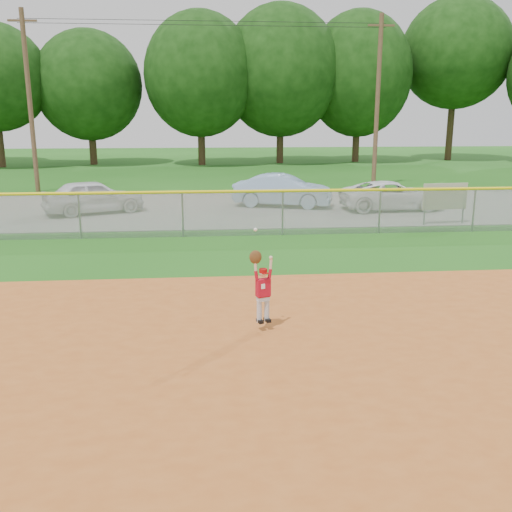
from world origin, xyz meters
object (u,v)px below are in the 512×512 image
at_px(car_white_a, 94,196).
at_px(ballplayer, 262,287).
at_px(sponsor_sign, 445,198).
at_px(car_white_b, 392,195).
at_px(car_blue, 283,190).

distance_m(car_white_a, ballplayer, 14.62).
distance_m(car_white_a, sponsor_sign, 13.74).
bearing_deg(car_white_b, car_blue, 71.26).
xyz_separation_m(car_blue, ballplayer, (-2.35, -14.55, 0.17)).
relative_size(car_white_a, sponsor_sign, 2.32).
xyz_separation_m(car_blue, sponsor_sign, (5.36, -4.60, 0.29)).
distance_m(car_white_b, ballplayer, 14.93).
height_order(car_white_a, car_blue, car_blue).
xyz_separation_m(car_white_a, sponsor_sign, (13.27, -3.57, 0.30)).
bearing_deg(car_blue, car_white_a, 114.76).
bearing_deg(car_blue, ballplayer, -171.82).
xyz_separation_m(car_white_b, sponsor_sign, (0.89, -3.33, 0.38)).
bearing_deg(car_white_b, car_white_a, 85.98).
height_order(car_white_a, ballplayer, ballplayer).
relative_size(sponsor_sign, ballplayer, 0.95).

